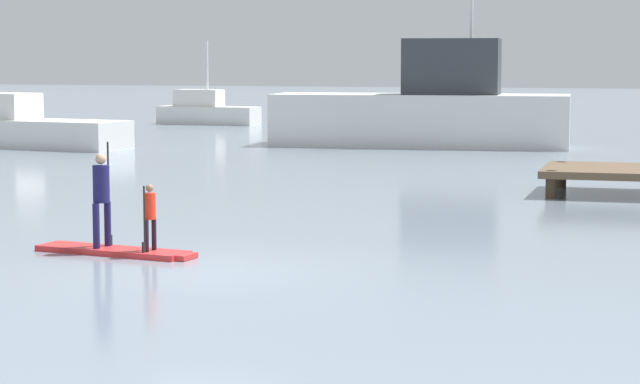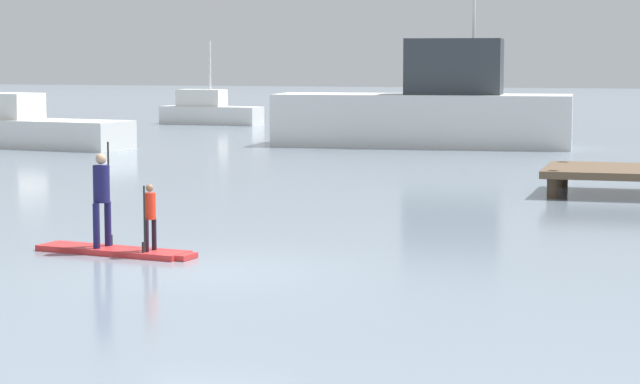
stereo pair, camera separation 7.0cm
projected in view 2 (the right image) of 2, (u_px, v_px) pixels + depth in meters
The scene contains 7 objects.
ground_plane at pixel (211, 271), 19.74m from camera, with size 240.00×240.00×0.00m, color gray.
paddleboard_near at pixel (116, 251), 21.42m from camera, with size 3.03×1.12×0.10m.
paddler_adult at pixel (102, 193), 21.44m from camera, with size 0.33×0.51×1.81m.
paddler_child_solo at pixel (150, 214), 21.03m from camera, with size 0.23×0.40×1.14m.
fishing_boat_white_large at pixel (428, 110), 47.16m from camera, with size 11.36×3.96×11.27m.
fishing_boat_green_midground at pixel (18, 127), 46.97m from camera, with size 8.93×3.64×7.20m.
trawler_grey_distant at pixel (209, 111), 62.69m from camera, with size 5.29×1.94×4.18m.
Camera 2 is at (7.04, -18.25, 3.37)m, focal length 69.99 mm.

